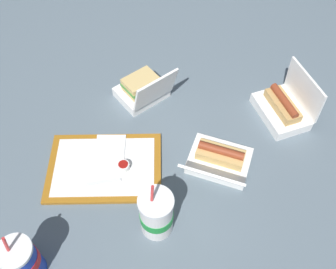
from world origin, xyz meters
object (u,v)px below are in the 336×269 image
clamshell_hotdog_back (219,161)px  food_tray (105,167)px  clamshell_sandwich_front (143,89)px  soda_cup_left (22,260)px  clamshell_hotdog_right (284,107)px  plastic_fork (104,182)px  soda_cup_back (156,214)px  ketchup_cup (124,166)px

clamshell_hotdog_back → food_tray: bearing=-10.6°
clamshell_sandwich_front → soda_cup_left: 0.70m
clamshell_hotdog_right → soda_cup_left: size_ratio=1.04×
plastic_fork → soda_cup_back: (-0.14, 0.17, 0.07)m
ketchup_cup → soda_cup_left: soda_cup_left is taller
soda_cup_back → soda_cup_left: bearing=9.1°
ketchup_cup → clamshell_sandwich_front: clamshell_sandwich_front is taller
ketchup_cup → plastic_fork: 0.08m
soda_cup_left → soda_cup_back: (-0.37, -0.06, 0.00)m
plastic_fork → clamshell_hotdog_right: clamshell_hotdog_right is taller
food_tray → soda_cup_back: bearing=120.1°
clamshell_sandwich_front → soda_cup_back: size_ratio=1.05×
food_tray → clamshell_hotdog_back: clamshell_hotdog_back is taller
clamshell_hotdog_back → clamshell_sandwich_front: clamshell_sandwich_front is taller
ketchup_cup → soda_cup_left: (0.29, 0.27, 0.05)m
clamshell_sandwich_front → plastic_fork: bearing=62.6°
soda_cup_left → soda_cup_back: 0.37m
clamshell_hotdog_back → soda_cup_left: 0.64m
ketchup_cup → plastic_fork: size_ratio=0.36×
plastic_fork → soda_cup_back: bearing=129.8°
food_tray → soda_cup_back: 0.28m
clamshell_hotdog_back → clamshell_hotdog_right: clamshell_hotdog_right is taller
clamshell_hotdog_back → clamshell_hotdog_right: 0.34m
plastic_fork → clamshell_hotdog_back: size_ratio=0.38×
plastic_fork → soda_cup_back: soda_cup_back is taller
plastic_fork → clamshell_sandwich_front: size_ratio=0.46×
food_tray → clamshell_hotdog_right: 0.66m
food_tray → plastic_fork: size_ratio=3.72×
clamshell_hotdog_back → clamshell_sandwich_front: 0.40m
food_tray → clamshell_hotdog_right: bearing=-170.8°
ketchup_cup → soda_cup_left: 0.40m
plastic_fork → clamshell_hotdog_back: clamshell_hotdog_back is taller
food_tray → soda_cup_back: soda_cup_back is taller
plastic_fork → soda_cup_left: bearing=45.4°
food_tray → plastic_fork: (0.01, 0.06, 0.01)m
food_tray → ketchup_cup: (-0.06, 0.02, 0.02)m
clamshell_sandwich_front → clamshell_hotdog_right: clamshell_hotdog_right is taller
soda_cup_left → soda_cup_back: size_ratio=0.93×
food_tray → clamshell_sandwich_front: bearing=-121.1°
ketchup_cup → clamshell_hotdog_right: 0.61m
clamshell_hotdog_right → soda_cup_left: (0.89, 0.40, 0.04)m
soda_cup_left → soda_cup_back: soda_cup_back is taller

